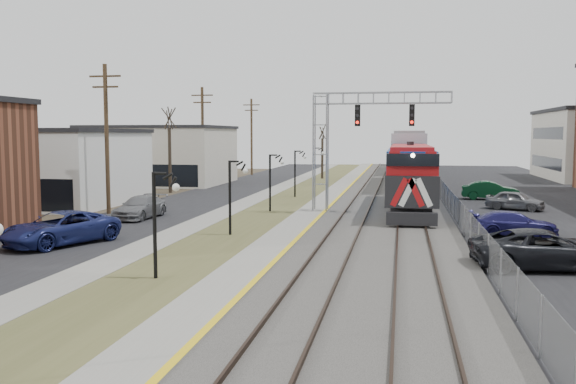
# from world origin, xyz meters

# --- Properties ---
(ground) EXTENTS (160.00, 160.00, 0.00)m
(ground) POSITION_xyz_m (0.00, 0.00, 0.00)
(ground) COLOR #473D2D
(ground) RESTS_ON ground
(street_west) EXTENTS (7.00, 120.00, 0.04)m
(street_west) POSITION_xyz_m (-11.50, 35.00, 0.02)
(street_west) COLOR black
(street_west) RESTS_ON ground
(sidewalk) EXTENTS (2.00, 120.00, 0.08)m
(sidewalk) POSITION_xyz_m (-7.00, 35.00, 0.04)
(sidewalk) COLOR gray
(sidewalk) RESTS_ON ground
(grass_median) EXTENTS (4.00, 120.00, 0.06)m
(grass_median) POSITION_xyz_m (-4.00, 35.00, 0.03)
(grass_median) COLOR #4C4D29
(grass_median) RESTS_ON ground
(platform) EXTENTS (2.00, 120.00, 0.24)m
(platform) POSITION_xyz_m (-1.00, 35.00, 0.12)
(platform) COLOR gray
(platform) RESTS_ON ground
(ballast_bed) EXTENTS (8.00, 120.00, 0.20)m
(ballast_bed) POSITION_xyz_m (4.00, 35.00, 0.10)
(ballast_bed) COLOR #595651
(ballast_bed) RESTS_ON ground
(parking_lot) EXTENTS (16.00, 120.00, 0.04)m
(parking_lot) POSITION_xyz_m (16.00, 35.00, 0.02)
(parking_lot) COLOR black
(parking_lot) RESTS_ON ground
(platform_edge) EXTENTS (0.24, 120.00, 0.01)m
(platform_edge) POSITION_xyz_m (-0.12, 35.00, 0.24)
(platform_edge) COLOR gold
(platform_edge) RESTS_ON platform
(track_near) EXTENTS (1.58, 120.00, 0.15)m
(track_near) POSITION_xyz_m (2.00, 35.00, 0.28)
(track_near) COLOR #2D2119
(track_near) RESTS_ON ballast_bed
(track_far) EXTENTS (1.58, 120.00, 0.15)m
(track_far) POSITION_xyz_m (5.50, 35.00, 0.28)
(track_far) COLOR #2D2119
(track_far) RESTS_ON ballast_bed
(train) EXTENTS (3.00, 85.85, 5.33)m
(train) POSITION_xyz_m (5.50, 65.72, 2.92)
(train) COLOR #123D95
(train) RESTS_ON ground
(signal_gantry) EXTENTS (9.00, 1.07, 8.15)m
(signal_gantry) POSITION_xyz_m (1.22, 27.99, 5.59)
(signal_gantry) COLOR gray
(signal_gantry) RESTS_ON ground
(lampposts) EXTENTS (0.14, 62.14, 4.00)m
(lampposts) POSITION_xyz_m (-4.00, 18.29, 2.00)
(lampposts) COLOR black
(lampposts) RESTS_ON ground
(utility_poles) EXTENTS (0.28, 80.28, 10.00)m
(utility_poles) POSITION_xyz_m (-14.50, 25.00, 5.00)
(utility_poles) COLOR #4C3823
(utility_poles) RESTS_ON ground
(fence) EXTENTS (0.04, 120.00, 1.60)m
(fence) POSITION_xyz_m (8.20, 35.00, 0.80)
(fence) COLOR gray
(fence) RESTS_ON ground
(buildings_west) EXTENTS (14.00, 67.00, 7.00)m
(buildings_west) POSITION_xyz_m (-21.00, 24.21, 3.01)
(buildings_west) COLOR beige
(buildings_west) RESTS_ON ground
(bare_trees) EXTENTS (12.30, 42.30, 5.95)m
(bare_trees) POSITION_xyz_m (-12.66, 38.91, 2.70)
(bare_trees) COLOR #382D23
(bare_trees) RESTS_ON ground
(car_lot_c) EXTENTS (5.96, 3.31, 1.58)m
(car_lot_c) POSITION_xyz_m (10.52, 12.36, 0.79)
(car_lot_c) COLOR black
(car_lot_c) RESTS_ON ground
(car_lot_d) EXTENTS (4.63, 2.24, 1.30)m
(car_lot_d) POSITION_xyz_m (10.74, 20.41, 0.65)
(car_lot_d) COLOR #191650
(car_lot_d) RESTS_ON ground
(car_lot_e) EXTENTS (4.28, 3.04, 1.35)m
(car_lot_e) POSITION_xyz_m (12.86, 32.16, 0.68)
(car_lot_e) COLOR slate
(car_lot_e) RESTS_ON ground
(car_lot_f) EXTENTS (4.66, 1.92, 1.50)m
(car_lot_f) POSITION_xyz_m (12.09, 38.90, 0.75)
(car_lot_f) COLOR #0B371B
(car_lot_f) RESTS_ON ground
(car_street_a) EXTENTS (4.73, 6.34, 1.60)m
(car_street_a) POSITION_xyz_m (-11.31, 13.79, 0.80)
(car_street_a) COLOR navy
(car_street_a) RESTS_ON ground
(car_street_b) EXTENTS (2.22, 4.93, 1.40)m
(car_street_b) POSITION_xyz_m (-11.43, 23.25, 0.70)
(car_street_b) COLOR slate
(car_street_b) RESTS_ON ground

